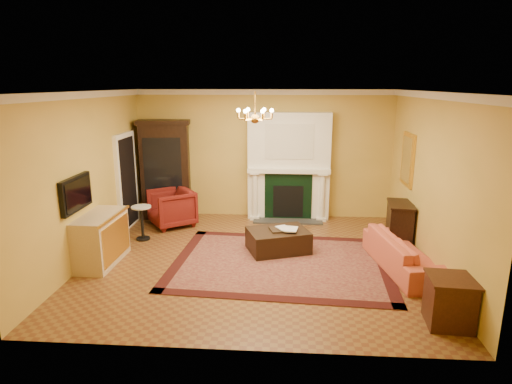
# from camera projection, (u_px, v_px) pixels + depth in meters

# --- Properties ---
(floor) EXTENTS (6.00, 5.50, 0.02)m
(floor) POSITION_uv_depth(u_px,v_px,m) (255.00, 260.00, 7.82)
(floor) COLOR brown
(floor) RESTS_ON ground
(ceiling) EXTENTS (6.00, 5.50, 0.02)m
(ceiling) POSITION_uv_depth(u_px,v_px,m) (255.00, 91.00, 7.08)
(ceiling) COLOR silver
(ceiling) RESTS_ON wall_back
(wall_back) EXTENTS (6.00, 0.02, 3.00)m
(wall_back) POSITION_uv_depth(u_px,v_px,m) (264.00, 154.00, 10.12)
(wall_back) COLOR gold
(wall_back) RESTS_ON floor
(wall_front) EXTENTS (6.00, 0.02, 3.00)m
(wall_front) POSITION_uv_depth(u_px,v_px,m) (237.00, 233.00, 4.78)
(wall_front) COLOR gold
(wall_front) RESTS_ON floor
(wall_left) EXTENTS (0.02, 5.50, 3.00)m
(wall_left) POSITION_uv_depth(u_px,v_px,m) (88.00, 177.00, 7.66)
(wall_left) COLOR gold
(wall_left) RESTS_ON floor
(wall_right) EXTENTS (0.02, 5.50, 3.00)m
(wall_right) POSITION_uv_depth(u_px,v_px,m) (432.00, 182.00, 7.25)
(wall_right) COLOR gold
(wall_right) RESTS_ON floor
(fireplace) EXTENTS (1.90, 0.70, 2.50)m
(fireplace) POSITION_uv_depth(u_px,v_px,m) (289.00, 169.00, 9.97)
(fireplace) COLOR white
(fireplace) RESTS_ON wall_back
(crown_molding) EXTENTS (6.00, 5.50, 0.12)m
(crown_molding) POSITION_uv_depth(u_px,v_px,m) (259.00, 94.00, 8.02)
(crown_molding) COLOR silver
(crown_molding) RESTS_ON ceiling
(doorway) EXTENTS (0.08, 1.05, 2.10)m
(doorway) POSITION_uv_depth(u_px,v_px,m) (127.00, 181.00, 9.41)
(doorway) COLOR white
(doorway) RESTS_ON wall_left
(tv_panel) EXTENTS (0.09, 0.95, 0.58)m
(tv_panel) POSITION_uv_depth(u_px,v_px,m) (76.00, 194.00, 7.11)
(tv_panel) COLOR black
(tv_panel) RESTS_ON wall_left
(gilt_mirror) EXTENTS (0.06, 0.76, 1.05)m
(gilt_mirror) POSITION_uv_depth(u_px,v_px,m) (408.00, 159.00, 8.57)
(gilt_mirror) COLOR gold
(gilt_mirror) RESTS_ON wall_right
(chandelier) EXTENTS (0.63, 0.55, 0.53)m
(chandelier) POSITION_uv_depth(u_px,v_px,m) (255.00, 115.00, 7.18)
(chandelier) COLOR #B98632
(chandelier) RESTS_ON ceiling
(oriental_rug) EXTENTS (4.00, 3.10, 0.02)m
(oriental_rug) POSITION_uv_depth(u_px,v_px,m) (281.00, 263.00, 7.67)
(oriental_rug) COLOR #490F16
(oriental_rug) RESTS_ON floor
(china_cabinet) EXTENTS (1.17, 0.65, 2.22)m
(china_cabinet) POSITION_uv_depth(u_px,v_px,m) (166.00, 171.00, 10.11)
(china_cabinet) COLOR black
(china_cabinet) RESTS_ON floor
(wingback_armchair) EXTENTS (1.19, 1.20, 0.91)m
(wingback_armchair) POSITION_uv_depth(u_px,v_px,m) (172.00, 206.00, 9.59)
(wingback_armchair) COLOR maroon
(wingback_armchair) RESTS_ON floor
(pedestal_table) EXTENTS (0.40, 0.40, 0.71)m
(pedestal_table) POSITION_uv_depth(u_px,v_px,m) (142.00, 220.00, 8.73)
(pedestal_table) COLOR black
(pedestal_table) RESTS_ON floor
(commode) EXTENTS (0.60, 1.22, 0.90)m
(commode) POSITION_uv_depth(u_px,v_px,m) (100.00, 239.00, 7.58)
(commode) COLOR beige
(commode) RESTS_ON floor
(coral_sofa) EXTENTS (0.92, 2.10, 0.80)m
(coral_sofa) POSITION_uv_depth(u_px,v_px,m) (406.00, 247.00, 7.33)
(coral_sofa) COLOR #BA5A3B
(coral_sofa) RESTS_ON floor
(end_table) EXTENTS (0.59, 0.59, 0.64)m
(end_table) POSITION_uv_depth(u_px,v_px,m) (449.00, 303.00, 5.64)
(end_table) COLOR #3B1B10
(end_table) RESTS_ON floor
(console_table) EXTENTS (0.52, 0.80, 0.84)m
(console_table) POSITION_uv_depth(u_px,v_px,m) (399.00, 225.00, 8.40)
(console_table) COLOR black
(console_table) RESTS_ON floor
(leather_ottoman) EXTENTS (1.30, 1.12, 0.41)m
(leather_ottoman) POSITION_uv_depth(u_px,v_px,m) (278.00, 240.00, 8.16)
(leather_ottoman) COLOR black
(leather_ottoman) RESTS_ON oriental_rug
(ottoman_tray) EXTENTS (0.51, 0.45, 0.03)m
(ottoman_tray) POSITION_uv_depth(u_px,v_px,m) (282.00, 229.00, 8.11)
(ottoman_tray) COLOR black
(ottoman_tray) RESTS_ON leather_ottoman
(book_a) EXTENTS (0.20, 0.13, 0.29)m
(book_a) POSITION_uv_depth(u_px,v_px,m) (279.00, 222.00, 8.02)
(book_a) COLOR gray
(book_a) RESTS_ON ottoman_tray
(book_b) EXTENTS (0.24, 0.06, 0.33)m
(book_b) POSITION_uv_depth(u_px,v_px,m) (285.00, 221.00, 8.03)
(book_b) COLOR gray
(book_b) RESTS_ON ottoman_tray
(topiary_left) EXTENTS (0.18, 0.18, 0.48)m
(topiary_left) POSITION_uv_depth(u_px,v_px,m) (265.00, 156.00, 9.90)
(topiary_left) COLOR tan
(topiary_left) RESTS_ON fireplace
(topiary_right) EXTENTS (0.17, 0.17, 0.46)m
(topiary_right) POSITION_uv_depth(u_px,v_px,m) (316.00, 157.00, 9.82)
(topiary_right) COLOR tan
(topiary_right) RESTS_ON fireplace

